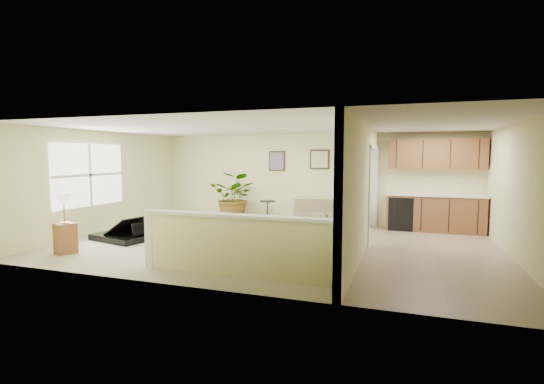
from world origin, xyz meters
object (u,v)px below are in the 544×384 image
(accent_table, at_px, (268,209))
(small_plant, at_px, (358,220))
(palm_plant, at_px, (235,197))
(lamp_stand, at_px, (65,228))
(loveseat, at_px, (325,213))
(piano, at_px, (129,216))
(piano_bench, at_px, (198,227))

(accent_table, height_order, small_plant, accent_table)
(palm_plant, height_order, lamp_stand, palm_plant)
(loveseat, relative_size, small_plant, 3.42)
(loveseat, distance_m, accent_table, 1.63)
(loveseat, distance_m, small_plant, 0.95)
(piano, relative_size, piano_bench, 2.06)
(piano, height_order, loveseat, piano)
(piano_bench, height_order, palm_plant, palm_plant)
(piano_bench, distance_m, palm_plant, 2.51)
(loveseat, relative_size, palm_plant, 1.32)
(accent_table, distance_m, lamp_stand, 5.24)
(piano_bench, bearing_deg, palm_plant, 94.19)
(small_plant, bearing_deg, lamp_stand, -138.85)
(loveseat, xyz_separation_m, lamp_stand, (-4.20, -4.70, 0.15))
(piano_bench, relative_size, accent_table, 1.32)
(small_plant, relative_size, lamp_stand, 0.47)
(accent_table, bearing_deg, piano, -128.65)
(piano_bench, bearing_deg, loveseat, 48.11)
(piano_bench, xyz_separation_m, lamp_stand, (-1.79, -2.01, 0.22))
(accent_table, distance_m, palm_plant, 1.02)
(piano, bearing_deg, accent_table, 64.37)
(piano, relative_size, accent_table, 2.72)
(small_plant, bearing_deg, piano_bench, -143.48)
(accent_table, relative_size, small_plant, 1.14)
(piano, distance_m, small_plant, 5.68)
(piano, xyz_separation_m, palm_plant, (1.39, 2.86, 0.19))
(piano_bench, height_order, lamp_stand, lamp_stand)
(piano, distance_m, accent_table, 3.78)
(piano, height_order, piano_bench, piano)
(piano, xyz_separation_m, piano_bench, (1.57, 0.39, -0.23))
(small_plant, distance_m, lamp_stand, 6.80)
(piano, height_order, small_plant, piano)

